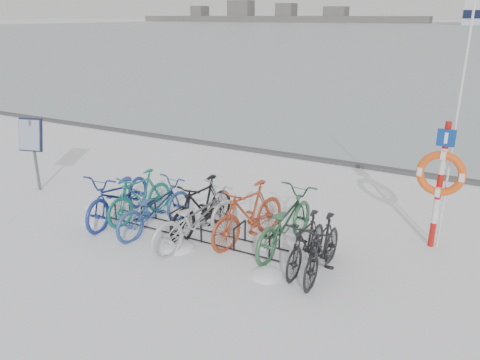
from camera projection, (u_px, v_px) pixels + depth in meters
The scene contains 16 objects.
ground at pixel (192, 234), 9.33m from camera, with size 900.00×900.00×0.00m, color white.
quay_edge at pixel (301, 157), 14.20m from camera, with size 400.00×0.25×0.10m, color #3F3F42.
bike_rack at pixel (192, 225), 9.27m from camera, with size 4.00×0.48×0.46m.
info_board at pixel (31, 139), 11.23m from camera, with size 0.64×0.38×1.81m.
lifebuoy_station at pixel (441, 174), 8.31m from camera, with size 0.84×0.23×4.35m.
shoreline at pixel (267, 17), 278.66m from camera, with size 180.00×12.00×9.50m.
bike_0 at pixel (119, 193), 9.86m from camera, with size 0.76×2.18×1.14m, color navy.
bike_1 at pixel (140, 195), 9.89m from camera, with size 0.50×1.77×1.06m, color #156D62.
bike_2 at pixel (154, 206), 9.35m from camera, with size 0.69×1.99×1.04m, color #29488C.
bike_3 at pixel (202, 205), 9.26m from camera, with size 0.54×1.90×1.14m, color black.
bike_4 at pixel (196, 217), 8.75m from camera, with size 0.75×2.15×1.13m, color #ACAFB3.
bike_5 at pixel (249, 212), 8.88m from camera, with size 0.55×1.96×1.18m, color #A13B1E.
bike_6 at pixel (285, 220), 8.61m from camera, with size 0.75×2.14×1.12m, color #2E5E3E.
bike_7 at pixel (306, 241), 7.96m from camera, with size 0.46×1.64×0.98m, color black.
bike_8 at pixel (323, 246), 7.72m from camera, with size 0.49×1.72×1.03m, color black.
snow_drifts at pixel (174, 235), 9.28m from camera, with size 5.27×2.03×0.22m.
Camera 1 is at (4.88, -6.95, 4.13)m, focal length 35.00 mm.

